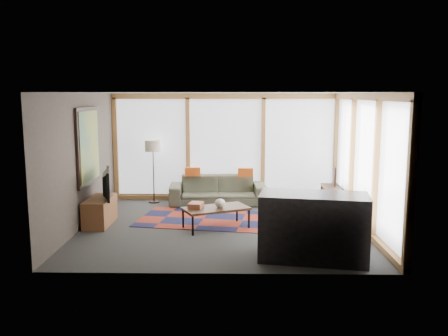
{
  "coord_description": "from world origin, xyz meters",
  "views": [
    {
      "loc": [
        0.16,
        -9.05,
        2.57
      ],
      "look_at": [
        0.0,
        0.4,
        1.1
      ],
      "focal_mm": 38.0,
      "sensor_mm": 36.0,
      "label": 1
    }
  ],
  "objects_px": {
    "sofa": "(218,190)",
    "coffee_table": "(216,218)",
    "floor_lamp": "(153,172)",
    "bar_counter": "(313,227)",
    "bookshelf": "(338,204)",
    "tv_console": "(100,211)",
    "television": "(103,184)"
  },
  "relations": [
    {
      "from": "sofa",
      "to": "television",
      "type": "bearing_deg",
      "value": -143.2
    },
    {
      "from": "coffee_table",
      "to": "bookshelf",
      "type": "relative_size",
      "value": 0.6
    },
    {
      "from": "coffee_table",
      "to": "tv_console",
      "type": "distance_m",
      "value": 2.34
    },
    {
      "from": "floor_lamp",
      "to": "bar_counter",
      "type": "distance_m",
      "value": 5.03
    },
    {
      "from": "sofa",
      "to": "bookshelf",
      "type": "bearing_deg",
      "value": -25.36
    },
    {
      "from": "bookshelf",
      "to": "tv_console",
      "type": "relative_size",
      "value": 1.94
    },
    {
      "from": "sofa",
      "to": "coffee_table",
      "type": "xyz_separation_m",
      "value": [
        0.03,
        -2.09,
        -0.12
      ]
    },
    {
      "from": "sofa",
      "to": "bookshelf",
      "type": "relative_size",
      "value": 1.1
    },
    {
      "from": "coffee_table",
      "to": "television",
      "type": "distance_m",
      "value": 2.34
    },
    {
      "from": "sofa",
      "to": "bar_counter",
      "type": "distance_m",
      "value": 4.14
    },
    {
      "from": "sofa",
      "to": "tv_console",
      "type": "distance_m",
      "value": 2.95
    },
    {
      "from": "coffee_table",
      "to": "television",
      "type": "height_order",
      "value": "television"
    },
    {
      "from": "tv_console",
      "to": "bar_counter",
      "type": "height_order",
      "value": "bar_counter"
    },
    {
      "from": "sofa",
      "to": "bar_counter",
      "type": "height_order",
      "value": "bar_counter"
    },
    {
      "from": "coffee_table",
      "to": "bookshelf",
      "type": "bearing_deg",
      "value": 21.39
    },
    {
      "from": "floor_lamp",
      "to": "bar_counter",
      "type": "bearing_deg",
      "value": -51.25
    },
    {
      "from": "bar_counter",
      "to": "bookshelf",
      "type": "bearing_deg",
      "value": 79.98
    },
    {
      "from": "coffee_table",
      "to": "tv_console",
      "type": "bearing_deg",
      "value": 174.04
    },
    {
      "from": "coffee_table",
      "to": "television",
      "type": "bearing_deg",
      "value": 173.62
    },
    {
      "from": "tv_console",
      "to": "floor_lamp",
      "type": "bearing_deg",
      "value": 68.77
    },
    {
      "from": "floor_lamp",
      "to": "television",
      "type": "xyz_separation_m",
      "value": [
        -0.68,
        -1.95,
        0.07
      ]
    },
    {
      "from": "sofa",
      "to": "tv_console",
      "type": "height_order",
      "value": "sofa"
    },
    {
      "from": "coffee_table",
      "to": "tv_console",
      "type": "relative_size",
      "value": 1.16
    },
    {
      "from": "bookshelf",
      "to": "bar_counter",
      "type": "distance_m",
      "value": 2.92
    },
    {
      "from": "television",
      "to": "bar_counter",
      "type": "bearing_deg",
      "value": -131.65
    },
    {
      "from": "floor_lamp",
      "to": "television",
      "type": "height_order",
      "value": "floor_lamp"
    },
    {
      "from": "sofa",
      "to": "bar_counter",
      "type": "xyz_separation_m",
      "value": [
        1.61,
        -3.81,
        0.19
      ]
    },
    {
      "from": "floor_lamp",
      "to": "bookshelf",
      "type": "xyz_separation_m",
      "value": [
        4.14,
        -1.19,
        -0.49
      ]
    },
    {
      "from": "floor_lamp",
      "to": "television",
      "type": "bearing_deg",
      "value": -109.37
    },
    {
      "from": "sofa",
      "to": "floor_lamp",
      "type": "relative_size",
      "value": 1.5
    },
    {
      "from": "bookshelf",
      "to": "television",
      "type": "bearing_deg",
      "value": -171.07
    },
    {
      "from": "tv_console",
      "to": "television",
      "type": "distance_m",
      "value": 0.56
    }
  ]
}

